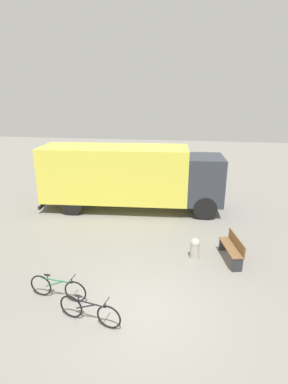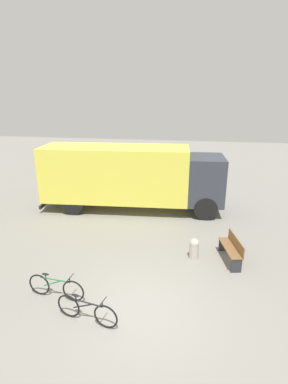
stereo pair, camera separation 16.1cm
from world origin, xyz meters
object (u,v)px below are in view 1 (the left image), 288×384
at_px(bicycle_near, 58,288).
at_px(park_bench, 233,247).
at_px(bicycle_middle, 89,311).
at_px(bollard_near_bench, 195,247).
at_px(delivery_truck, 129,175).

bearing_deg(bicycle_near, park_bench, 35.28).
xyz_separation_m(bicycle_middle, bollard_near_bench, (2.64, 3.59, 0.05)).
distance_m(bicycle_near, bollard_near_bench, 4.75).
bearing_deg(delivery_truck, bicycle_near, -99.02).
bearing_deg(bicycle_near, delivery_truck, 90.86).
relative_size(delivery_truck, bollard_near_bench, 11.86).
height_order(park_bench, bollard_near_bench, park_bench).
height_order(delivery_truck, bicycle_middle, delivery_truck).
xyz_separation_m(park_bench, bollard_near_bench, (-1.28, -0.01, -0.10)).
height_order(park_bench, bicycle_middle, park_bench).
bearing_deg(bollard_near_bench, bicycle_near, -143.51).
bearing_deg(bicycle_middle, delivery_truck, 105.62).
xyz_separation_m(delivery_truck, bicycle_near, (-0.65, -7.04, -1.41)).
distance_m(delivery_truck, bicycle_middle, 7.94).
relative_size(bicycle_near, bollard_near_bench, 2.32).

